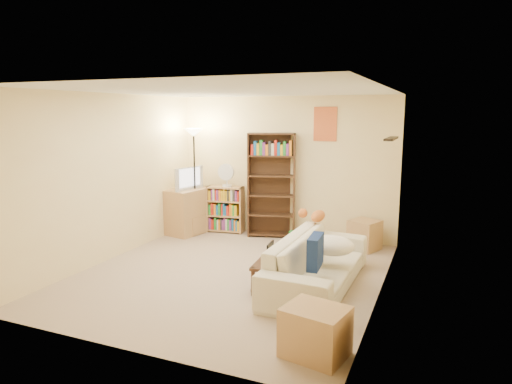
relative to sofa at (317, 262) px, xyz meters
The scene contains 19 objects.
room 1.78m from the sofa, behind, with size 4.50×4.54×2.52m.
sofa is the anchor object (origin of this frame).
navy_pillow 0.57m from the sofa, 78.57° to the right, with size 0.42×0.13×0.38m, color navy.
cream_blanket 0.29m from the sofa, 17.34° to the left, with size 0.59×0.42×0.25m, color white.
tabby_cat 0.99m from the sofa, 107.51° to the left, with size 0.51×0.19×0.18m.
coffee_table 0.54m from the sofa, 154.92° to the right, with size 0.52×0.86×0.36m.
laptop 0.49m from the sofa, 161.21° to the right, with size 0.26×0.34×0.02m, color black.
laptop_screen 0.63m from the sofa, 163.90° to the right, with size 0.01×0.27×0.18m, color white.
mug 0.53m from the sofa, 125.31° to the right, with size 0.12×0.12×0.09m, color white.
tv_remote 0.42m from the sofa, behind, with size 0.05×0.15×0.02m, color black.
tv_stand 3.36m from the sofa, 150.49° to the left, with size 0.55×0.77×0.83m, color tan.
television 3.43m from the sofa, 150.49° to the left, with size 0.24×0.72×0.41m, color black.
tall_bookshelf 2.57m from the sofa, 124.51° to the left, with size 0.88×0.49×1.86m.
short_bookshelf 3.05m from the sofa, 139.03° to the left, with size 0.70×0.36×0.86m.
desk_fan 3.08m from the sofa, 139.06° to the left, with size 0.31×0.17×0.43m.
floor_lamp 3.51m from the sofa, 148.09° to the left, with size 0.33×0.33×1.93m.
side_table 1.89m from the sofa, 81.08° to the left, with size 0.43×0.43×0.49m, color tan.
end_cabinet 1.71m from the sofa, 75.52° to the right, with size 0.56×0.46×0.46m, color tan.
book_stacks 2.11m from the sofa, 112.19° to the left, with size 0.45×0.23×0.19m.
Camera 1 is at (2.64, -5.47, 2.22)m, focal length 32.00 mm.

